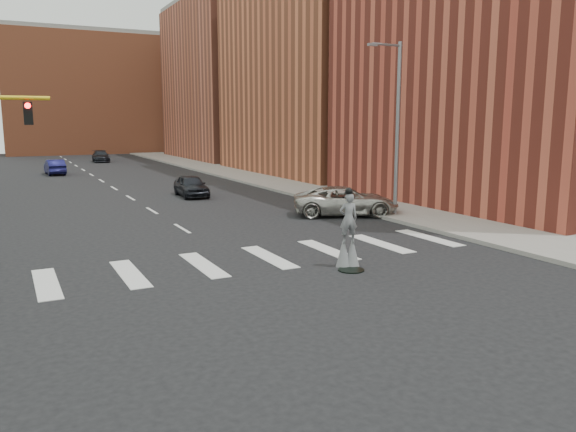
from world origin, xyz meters
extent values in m
plane|color=black|center=(0.00, 0.00, 0.00)|extent=(160.00, 160.00, 0.00)
cube|color=gray|center=(12.50, 25.00, 0.09)|extent=(5.00, 90.00, 0.18)
cylinder|color=black|center=(3.00, -2.00, 0.02)|extent=(0.90, 0.90, 0.04)
cube|color=#9E3A2B|center=(22.00, 8.00, 11.00)|extent=(16.00, 20.00, 22.00)
cube|color=#C0603C|center=(22.00, 30.00, 12.00)|extent=(16.00, 22.00, 24.00)
cube|color=#B45B42|center=(22.00, 54.00, 10.00)|extent=(16.00, 22.00, 20.00)
cube|color=#C0603C|center=(6.00, 78.00, 9.00)|extent=(26.00, 14.00, 18.00)
cylinder|color=slate|center=(11.00, 6.00, 4.50)|extent=(0.20, 0.20, 9.00)
cylinder|color=slate|center=(10.20, 6.00, 8.80)|extent=(1.80, 0.12, 0.12)
cube|color=slate|center=(9.30, 6.00, 8.75)|extent=(0.50, 0.18, 0.12)
cube|color=black|center=(-6.50, 3.00, 5.30)|extent=(0.28, 0.18, 0.75)
cylinder|color=#FF0C0C|center=(-6.50, 2.90, 5.55)|extent=(0.18, 0.06, 0.18)
cylinder|color=#362515|center=(3.33, -1.54, 0.42)|extent=(0.07, 0.07, 0.85)
cylinder|color=#362515|center=(3.03, -1.46, 0.42)|extent=(0.07, 0.07, 0.85)
cone|color=slate|center=(3.33, -1.54, 0.53)|extent=(0.52, 0.52, 1.06)
cone|color=slate|center=(3.03, -1.46, 0.53)|extent=(0.52, 0.52, 1.06)
imported|color=slate|center=(3.18, -1.50, 1.73)|extent=(0.73, 0.58, 1.76)
sphere|color=black|center=(3.18, -1.50, 2.66)|extent=(0.26, 0.26, 0.26)
cylinder|color=black|center=(3.18, -1.50, 2.61)|extent=(0.34, 0.34, 0.02)
cube|color=gold|center=(3.22, -1.37, 2.21)|extent=(0.22, 0.05, 0.10)
imported|color=#B4B1AA|center=(9.00, 7.68, 0.78)|extent=(6.18, 4.67, 1.56)
imported|color=black|center=(3.84, 18.87, 0.72)|extent=(1.90, 4.31, 1.44)
imported|color=#15154A|center=(-3.02, 39.84, 0.71)|extent=(1.72, 4.41, 1.43)
imported|color=black|center=(3.49, 55.09, 0.69)|extent=(2.30, 4.89, 1.38)
camera|label=1|loc=(-7.35, -17.62, 5.07)|focal=35.00mm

